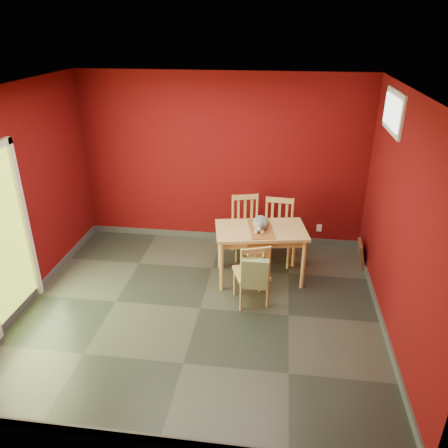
# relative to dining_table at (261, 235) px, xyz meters

# --- Properties ---
(ground) EXTENTS (4.50, 4.50, 0.00)m
(ground) POSITION_rel_dining_table_xyz_m (-0.70, -0.85, -0.67)
(ground) COLOR #2D342D
(ground) RESTS_ON ground
(room_shell) EXTENTS (4.50, 4.50, 4.50)m
(room_shell) POSITION_rel_dining_table_xyz_m (-0.70, -0.85, -0.62)
(room_shell) COLOR #5A090A
(room_shell) RESTS_ON ground
(doorway) EXTENTS (0.06, 1.01, 2.13)m
(doorway) POSITION_rel_dining_table_xyz_m (-2.93, -1.25, 0.45)
(doorway) COLOR #B7D838
(doorway) RESTS_ON ground
(window) EXTENTS (0.05, 0.90, 0.50)m
(window) POSITION_rel_dining_table_xyz_m (1.52, 0.15, 1.68)
(window) COLOR white
(window) RESTS_ON room_shell
(outlet_plate) EXTENTS (0.08, 0.02, 0.12)m
(outlet_plate) POSITION_rel_dining_table_xyz_m (0.90, 1.13, -0.37)
(outlet_plate) COLOR silver
(outlet_plate) RESTS_ON room_shell
(dining_table) EXTENTS (1.33, 0.92, 0.77)m
(dining_table) POSITION_rel_dining_table_xyz_m (0.00, 0.00, 0.00)
(dining_table) COLOR tan
(dining_table) RESTS_ON ground
(table_runner) EXTENTS (0.42, 0.70, 0.33)m
(table_runner) POSITION_rel_dining_table_xyz_m (-0.00, -0.11, 0.05)
(table_runner) COLOR brown
(table_runner) RESTS_ON dining_table
(chair_far_left) EXTENTS (0.54, 0.54, 0.95)m
(chair_far_left) POSITION_rel_dining_table_xyz_m (-0.25, 0.66, -0.19)
(chair_far_left) COLOR tan
(chair_far_left) RESTS_ON ground
(chair_far_right) EXTENTS (0.48, 0.48, 0.96)m
(chair_far_right) POSITION_rel_dining_table_xyz_m (0.23, 0.55, -0.18)
(chair_far_right) COLOR tan
(chair_far_right) RESTS_ON ground
(chair_near) EXTENTS (0.52, 0.52, 0.88)m
(chair_near) POSITION_rel_dining_table_xyz_m (-0.06, -0.63, -0.22)
(chair_near) COLOR tan
(chair_near) RESTS_ON ground
(tote_bag) EXTENTS (0.33, 0.19, 0.46)m
(tote_bag) POSITION_rel_dining_table_xyz_m (-0.02, -0.84, -0.11)
(tote_bag) COLOR #83A368
(tote_bag) RESTS_ON chair_near
(cat) EXTENTS (0.43, 0.50, 0.22)m
(cat) POSITION_rel_dining_table_xyz_m (-0.01, 0.03, 0.21)
(cat) COLOR slate
(cat) RESTS_ON table_runner
(picture_frame) EXTENTS (0.15, 0.38, 0.38)m
(picture_frame) POSITION_rel_dining_table_xyz_m (1.48, 0.54, -0.48)
(picture_frame) COLOR brown
(picture_frame) RESTS_ON ground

